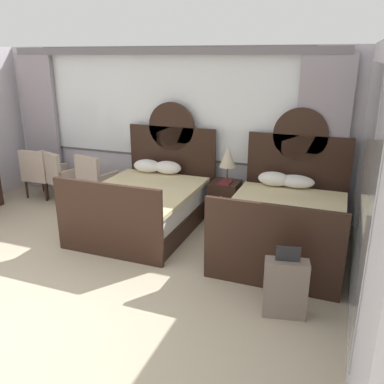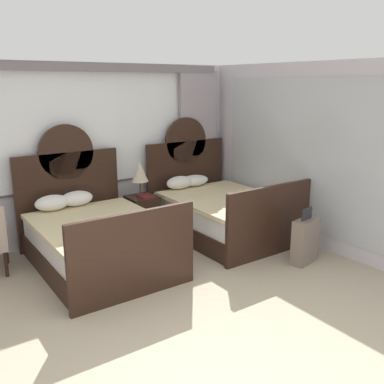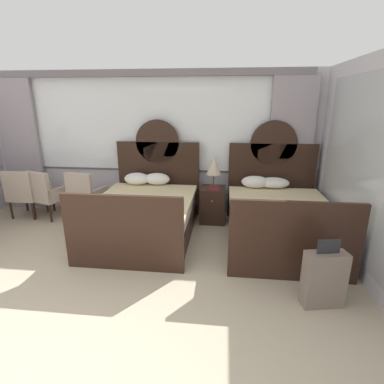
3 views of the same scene
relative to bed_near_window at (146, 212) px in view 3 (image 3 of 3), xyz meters
The scene contains 10 objects.
wall_back_window 1.58m from the bed_near_window, 99.01° to the left, with size 6.34×0.22×2.70m.
bed_near_window is the anchor object (origin of this frame).
bed_near_mirror 2.12m from the bed_near_window, ahead, with size 1.56×2.15×1.82m.
nightstand_between_beds 1.27m from the bed_near_window, 32.74° to the left, with size 0.44×0.46×0.65m.
table_lamp_on_nightstand 1.46m from the bed_near_window, 34.69° to the left, with size 0.27×0.27×0.56m.
book_on_nightstand 1.27m from the bed_near_window, 28.80° to the left, with size 0.18×0.26×0.03m.
armchair_by_window_left 1.38m from the bed_near_window, 157.91° to the left, with size 0.65×0.65×0.92m.
armchair_by_window_centre 2.12m from the bed_near_window, 165.75° to the left, with size 0.69×0.69×0.92m.
armchair_by_window_right 2.54m from the bed_near_window, 168.27° to the left, with size 0.54×0.54×0.92m.
suitcase_on_floor 2.82m from the bed_near_window, 33.22° to the right, with size 0.46×0.27×0.78m.
Camera 3 is at (1.45, -1.58, 2.12)m, focal length 27.57 mm.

